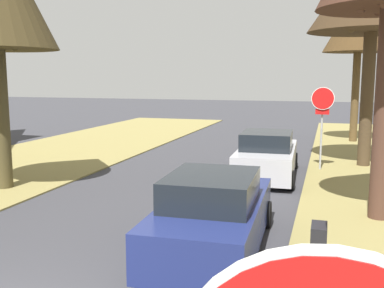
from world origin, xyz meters
TOP-DOWN VIEW (x-y plane):
  - stop_sign_far at (4.03, 12.82)m, footprint 0.81×0.23m
  - street_tree_right_far at (5.52, 20.78)m, footprint 3.49×3.49m
  - parked_sedan_navy at (2.19, 4.28)m, footprint 2.09×4.47m
  - parked_sedan_silver at (2.32, 11.17)m, footprint 2.09×4.47m
  - curbside_mailbox at (4.19, 2.47)m, footprint 0.22×0.44m

SIDE VIEW (x-z plane):
  - parked_sedan_navy at x=2.19m, z-range -0.06..1.51m
  - parked_sedan_silver at x=2.32m, z-range -0.06..1.51m
  - curbside_mailbox at x=4.19m, z-range 0.42..1.69m
  - stop_sign_far at x=4.03m, z-range 0.71..3.68m
  - street_tree_right_far at x=5.52m, z-range 2.27..10.04m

